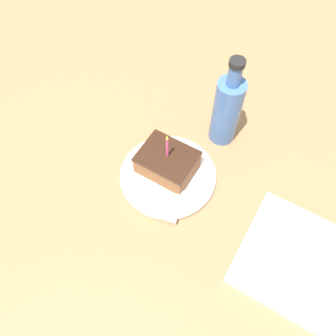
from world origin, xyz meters
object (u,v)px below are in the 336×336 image
plate (168,175)px  marble_board (301,263)px  cake_slice (167,162)px  fork (180,192)px  bottle (227,110)px

plate → marble_board: bearing=-96.4°
cake_slice → fork: (-0.04, -0.06, -0.02)m
plate → bottle: (0.17, -0.05, 0.09)m
plate → cake_slice: bearing=37.0°
cake_slice → fork: 0.07m
cake_slice → marble_board: bearing=-98.4°
fork → bottle: 0.21m
marble_board → bottle: bearing=52.8°
fork → marble_board: size_ratio=0.74×
plate → fork: fork is taller
fork → plate: bearing=61.2°
cake_slice → fork: size_ratio=0.71×
cake_slice → bottle: 0.18m
plate → fork: bearing=-118.8°
cake_slice → marble_board: size_ratio=0.53×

